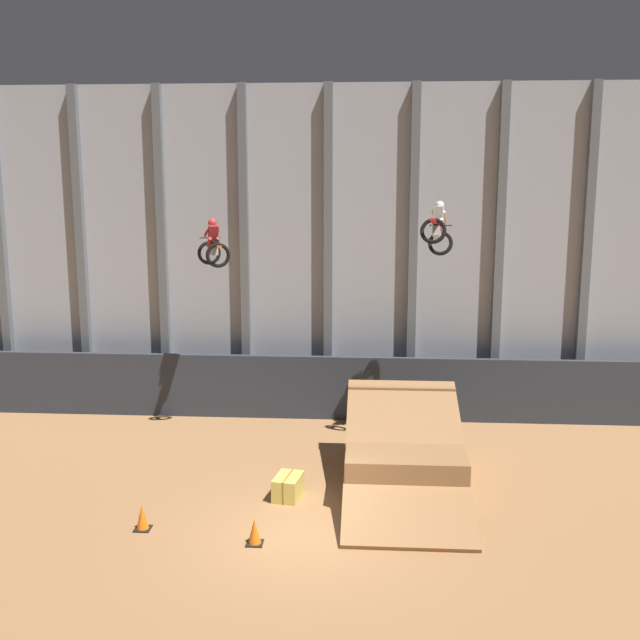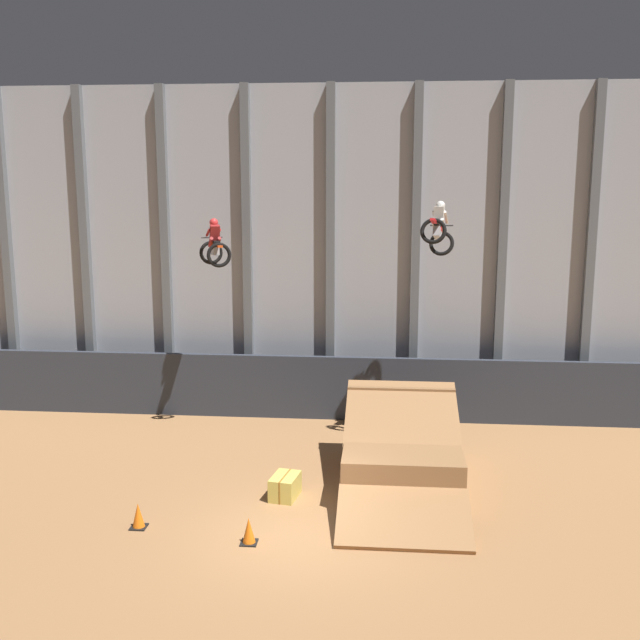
# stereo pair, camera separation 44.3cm
# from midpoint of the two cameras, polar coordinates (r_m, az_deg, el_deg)

# --- Properties ---
(ground_plane) EXTENTS (60.00, 60.00, 0.00)m
(ground_plane) POSITION_cam_midpoint_polar(r_m,az_deg,el_deg) (17.15, -1.98, -16.12)
(ground_plane) COLOR #996B42
(arena_back_wall) EXTENTS (32.00, 0.40, 10.75)m
(arena_back_wall) POSITION_cam_midpoint_polar(r_m,az_deg,el_deg) (24.76, 0.13, 5.21)
(arena_back_wall) COLOR #A3A8B2
(arena_back_wall) RESTS_ON ground_plane
(lower_barrier) EXTENTS (31.36, 0.20, 2.09)m
(lower_barrier) POSITION_cam_midpoint_polar(r_m,az_deg,el_deg) (24.46, -0.04, -5.19)
(lower_barrier) COLOR #2D333D
(lower_barrier) RESTS_ON ground_plane
(dirt_ramp) EXTENTS (2.98, 5.96, 2.22)m
(dirt_ramp) POSITION_cam_midpoint_polar(r_m,az_deg,el_deg) (19.91, 5.71, -9.94)
(dirt_ramp) COLOR olive
(dirt_ramp) RESTS_ON ground_plane
(rider_bike_left_air) EXTENTS (1.27, 1.77, 1.47)m
(rider_bike_left_air) POSITION_cam_midpoint_polar(r_m,az_deg,el_deg) (22.85, -8.68, 5.56)
(rider_bike_left_air) COLOR black
(rider_bike_right_air) EXTENTS (1.12, 1.79, 1.64)m
(rider_bike_right_air) POSITION_cam_midpoint_polar(r_m,az_deg,el_deg) (21.57, 8.36, 6.85)
(rider_bike_right_air) COLOR black
(traffic_cone_near_ramp) EXTENTS (0.36, 0.36, 0.58)m
(traffic_cone_near_ramp) POSITION_cam_midpoint_polar(r_m,az_deg,el_deg) (16.76, -5.80, -15.76)
(traffic_cone_near_ramp) COLOR black
(traffic_cone_near_ramp) RESTS_ON ground_plane
(traffic_cone_arena_edge) EXTENTS (0.36, 0.36, 0.58)m
(traffic_cone_arena_edge) POSITION_cam_midpoint_polar(r_m,az_deg,el_deg) (17.80, -14.10, -14.40)
(traffic_cone_arena_edge) COLOR black
(traffic_cone_arena_edge) RESTS_ON ground_plane
(hay_bale_trackside) EXTENTS (0.75, 0.99, 0.57)m
(hay_bale_trackside) POSITION_cam_midpoint_polar(r_m,az_deg,el_deg) (18.88, -3.14, -12.57)
(hay_bale_trackside) COLOR #CCB751
(hay_bale_trackside) RESTS_ON ground_plane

